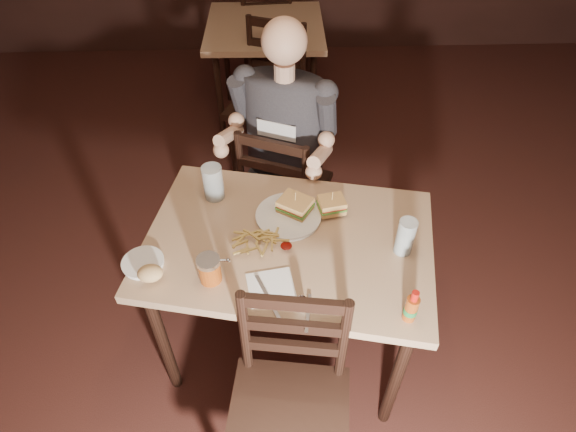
{
  "coord_description": "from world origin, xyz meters",
  "views": [
    {
      "loc": [
        -0.27,
        -1.02,
        2.16
      ],
      "look_at": [
        -0.22,
        0.3,
        0.85
      ],
      "focal_mm": 30.0,
      "sensor_mm": 36.0,
      "label": 1
    }
  ],
  "objects_px": {
    "glass_left": "(213,183)",
    "hot_sauce": "(412,305)",
    "bg_table": "(265,37)",
    "chair_near": "(288,420)",
    "bg_chair_far": "(266,34)",
    "chair_far": "(286,188)",
    "dinner_plate": "(288,217)",
    "main_table": "(288,254)",
    "side_plate": "(143,263)",
    "glass_right": "(405,237)",
    "syrup_dispenser": "(210,269)",
    "diner": "(282,119)",
    "bg_chair_near": "(266,105)"
  },
  "relations": [
    {
      "from": "chair_near",
      "to": "syrup_dispenser",
      "type": "bearing_deg",
      "value": 131.83
    },
    {
      "from": "main_table",
      "to": "chair_near",
      "type": "height_order",
      "value": "chair_near"
    },
    {
      "from": "glass_left",
      "to": "hot_sauce",
      "type": "distance_m",
      "value": 0.94
    },
    {
      "from": "diner",
      "to": "side_plate",
      "type": "xyz_separation_m",
      "value": [
        -0.54,
        -0.73,
        -0.14
      ]
    },
    {
      "from": "bg_chair_far",
      "to": "bg_chair_near",
      "type": "distance_m",
      "value": 1.1
    },
    {
      "from": "chair_far",
      "to": "glass_left",
      "type": "bearing_deg",
      "value": 74.81
    },
    {
      "from": "syrup_dispenser",
      "to": "chair_near",
      "type": "bearing_deg",
      "value": -44.16
    },
    {
      "from": "diner",
      "to": "syrup_dispenser",
      "type": "height_order",
      "value": "diner"
    },
    {
      "from": "bg_table",
      "to": "diner",
      "type": "xyz_separation_m",
      "value": [
        0.08,
        -1.37,
        0.23
      ]
    },
    {
      "from": "side_plate",
      "to": "glass_left",
      "type": "bearing_deg",
      "value": 56.69
    },
    {
      "from": "diner",
      "to": "hot_sauce",
      "type": "height_order",
      "value": "diner"
    },
    {
      "from": "glass_left",
      "to": "glass_right",
      "type": "bearing_deg",
      "value": -24.34
    },
    {
      "from": "bg_chair_near",
      "to": "syrup_dispenser",
      "type": "height_order",
      "value": "bg_chair_near"
    },
    {
      "from": "bg_chair_near",
      "to": "dinner_plate",
      "type": "bearing_deg",
      "value": -64.75
    },
    {
      "from": "hot_sauce",
      "to": "bg_chair_near",
      "type": "bearing_deg",
      "value": 104.84
    },
    {
      "from": "diner",
      "to": "glass_right",
      "type": "xyz_separation_m",
      "value": [
        0.44,
        -0.7,
        -0.06
      ]
    },
    {
      "from": "chair_near",
      "to": "hot_sauce",
      "type": "relative_size",
      "value": 6.41
    },
    {
      "from": "side_plate",
      "to": "bg_table",
      "type": "bearing_deg",
      "value": 77.78
    },
    {
      "from": "main_table",
      "to": "side_plate",
      "type": "relative_size",
      "value": 8.16
    },
    {
      "from": "diner",
      "to": "dinner_plate",
      "type": "height_order",
      "value": "diner"
    },
    {
      "from": "main_table",
      "to": "bg_table",
      "type": "height_order",
      "value": "same"
    },
    {
      "from": "bg_chair_far",
      "to": "hot_sauce",
      "type": "xyz_separation_m",
      "value": [
        0.48,
        -2.92,
        0.38
      ]
    },
    {
      "from": "bg_chair_near",
      "to": "diner",
      "type": "height_order",
      "value": "diner"
    },
    {
      "from": "dinner_plate",
      "to": "syrup_dispenser",
      "type": "distance_m",
      "value": 0.42
    },
    {
      "from": "hot_sauce",
      "to": "side_plate",
      "type": "xyz_separation_m",
      "value": [
        -0.94,
        0.27,
        -0.07
      ]
    },
    {
      "from": "bg_chair_near",
      "to": "dinner_plate",
      "type": "distance_m",
      "value": 1.36
    },
    {
      "from": "bg_chair_near",
      "to": "dinner_plate",
      "type": "xyz_separation_m",
      "value": [
        0.09,
        -1.33,
        0.3
      ]
    },
    {
      "from": "bg_chair_near",
      "to": "glass_left",
      "type": "xyz_separation_m",
      "value": [
        -0.21,
        -1.19,
        0.37
      ]
    },
    {
      "from": "diner",
      "to": "glass_left",
      "type": "relative_size",
      "value": 5.81
    },
    {
      "from": "chair_near",
      "to": "dinner_plate",
      "type": "bearing_deg",
      "value": 95.58
    },
    {
      "from": "main_table",
      "to": "dinner_plate",
      "type": "distance_m",
      "value": 0.15
    },
    {
      "from": "syrup_dispenser",
      "to": "glass_right",
      "type": "bearing_deg",
      "value": 20.38
    },
    {
      "from": "chair_near",
      "to": "bg_chair_far",
      "type": "distance_m",
      "value": 3.12
    },
    {
      "from": "main_table",
      "to": "chair_near",
      "type": "xyz_separation_m",
      "value": [
        -0.02,
        -0.57,
        -0.22
      ]
    },
    {
      "from": "chair_far",
      "to": "glass_left",
      "type": "height_order",
      "value": "glass_left"
    },
    {
      "from": "hot_sauce",
      "to": "chair_far",
      "type": "bearing_deg",
      "value": 110.11
    },
    {
      "from": "glass_right",
      "to": "syrup_dispenser",
      "type": "distance_m",
      "value": 0.73
    },
    {
      "from": "bg_chair_near",
      "to": "glass_right",
      "type": "relative_size",
      "value": 6.16
    },
    {
      "from": "bg_table",
      "to": "dinner_plate",
      "type": "bearing_deg",
      "value": -87.13
    },
    {
      "from": "diner",
      "to": "glass_left",
      "type": "height_order",
      "value": "diner"
    },
    {
      "from": "chair_far",
      "to": "glass_right",
      "type": "relative_size",
      "value": 5.7
    },
    {
      "from": "main_table",
      "to": "glass_left",
      "type": "distance_m",
      "value": 0.43
    },
    {
      "from": "chair_near",
      "to": "bg_chair_near",
      "type": "relative_size",
      "value": 0.96
    },
    {
      "from": "main_table",
      "to": "glass_left",
      "type": "bearing_deg",
      "value": 139.44
    },
    {
      "from": "bg_table",
      "to": "bg_chair_far",
      "type": "bearing_deg",
      "value": 90.0
    },
    {
      "from": "bg_table",
      "to": "bg_chair_near",
      "type": "height_order",
      "value": "bg_chair_near"
    },
    {
      "from": "chair_near",
      "to": "hot_sauce",
      "type": "xyz_separation_m",
      "value": [
        0.41,
        0.2,
        0.38
      ]
    },
    {
      "from": "bg_chair_near",
      "to": "glass_left",
      "type": "bearing_deg",
      "value": -79.07
    },
    {
      "from": "diner",
      "to": "glass_left",
      "type": "bearing_deg",
      "value": -106.68
    },
    {
      "from": "bg_table",
      "to": "hot_sauce",
      "type": "xyz_separation_m",
      "value": [
        0.48,
        -2.37,
        0.16
      ]
    }
  ]
}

